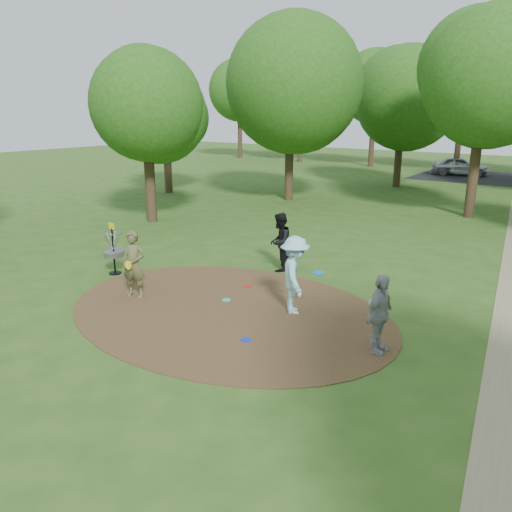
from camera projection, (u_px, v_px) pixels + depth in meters
The scene contains 12 objects.
ground at pixel (227, 311), 12.07m from camera, with size 100.00×100.00×0.00m, color #2D5119.
dirt_clearing at pixel (227, 311), 12.06m from camera, with size 8.40×8.40×0.02m, color #47301C.
player_observer_with_disc at pixel (134, 264), 12.75m from camera, with size 0.74×0.60×1.76m.
player_throwing_with_disc at pixel (295, 275), 11.73m from camera, with size 1.40×1.38×1.88m.
player_walking_with_disc at pixel (280, 242), 14.89m from camera, with size 0.85×0.99×1.76m.
player_waiting_with_disc at pixel (379, 314), 9.79m from camera, with size 0.46×0.98×1.63m.
disc_ground_cyan at pixel (226, 300), 12.69m from camera, with size 0.22×0.22×0.02m, color #18C7BC.
disc_ground_blue at pixel (246, 340), 10.49m from camera, with size 0.22×0.22×0.02m, color #0C2ECF.
disc_ground_red at pixel (248, 286), 13.67m from camera, with size 0.22×0.22×0.02m, color red.
car_left at pixel (459, 166), 36.77m from camera, with size 1.59×3.96×1.35m, color #AAACB2.
disc_golf_basket at pixel (113, 245), 14.56m from camera, with size 0.63×0.63×1.54m.
tree_ring at pixel (452, 89), 17.01m from camera, with size 37.32×46.04×9.30m.
Camera 1 is at (7.08, -8.70, 4.69)m, focal length 35.00 mm.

